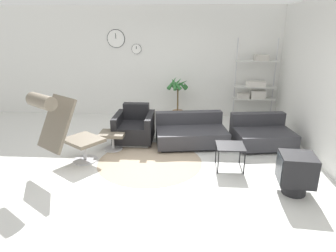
{
  "coord_description": "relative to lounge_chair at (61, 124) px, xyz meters",
  "views": [
    {
      "loc": [
        0.53,
        -4.9,
        2.33
      ],
      "look_at": [
        0.2,
        0.34,
        0.55
      ],
      "focal_mm": 32.0,
      "sensor_mm": 36.0,
      "label": 1
    }
  ],
  "objects": [
    {
      "name": "couch_second",
      "position": [
        3.57,
        1.25,
        -0.58
      ],
      "size": [
        1.24,
        1.04,
        0.6
      ],
      "rotation": [
        0.0,
        0.0,
        3.29
      ],
      "color": "black",
      "rests_on": "ground_plane"
    },
    {
      "name": "lounge_chair",
      "position": [
        0.0,
        0.0,
        0.0
      ],
      "size": [
        1.09,
        1.19,
        1.34
      ],
      "rotation": [
        0.0,
        0.0,
        -0.63
      ],
      "color": "#BCBCC1",
      "rests_on": "ground_plane"
    },
    {
      "name": "side_table",
      "position": [
        2.78,
        0.17,
        -0.42
      ],
      "size": [
        0.46,
        0.46,
        0.42
      ],
      "color": "black",
      "rests_on": "ground_plane"
    },
    {
      "name": "ground_plane",
      "position": [
        1.5,
        0.39,
        -0.8
      ],
      "size": [
        12.0,
        12.0,
        0.0
      ],
      "primitive_type": "plane",
      "color": "silver"
    },
    {
      "name": "ottoman",
      "position": [
        0.61,
        0.84,
        -0.53
      ],
      "size": [
        0.48,
        0.41,
        0.36
      ],
      "color": "#BCBCC1",
      "rests_on": "ground_plane"
    },
    {
      "name": "crt_television",
      "position": [
        3.61,
        -0.58,
        -0.47
      ],
      "size": [
        0.52,
        0.49,
        0.6
      ],
      "rotation": [
        0.0,
        0.0,
        1.48
      ],
      "color": "black",
      "rests_on": "ground_plane"
    },
    {
      "name": "shelf_unit",
      "position": [
        3.73,
        2.96,
        0.16
      ],
      "size": [
        1.02,
        0.28,
        2.04
      ],
      "color": "#BCBCC1",
      "rests_on": "ground_plane"
    },
    {
      "name": "round_rug",
      "position": [
        1.4,
        0.32,
        -0.8
      ],
      "size": [
        1.86,
        1.86,
        0.01
      ],
      "color": "tan",
      "rests_on": "ground_plane"
    },
    {
      "name": "potted_plant",
      "position": [
        1.82,
        2.83,
        -0.22
      ],
      "size": [
        0.56,
        0.53,
        1.12
      ],
      "color": "brown",
      "rests_on": "ground_plane"
    },
    {
      "name": "armchair_red",
      "position": [
        0.96,
        1.33,
        -0.52
      ],
      "size": [
        0.78,
        0.83,
        0.75
      ],
      "rotation": [
        0.0,
        0.0,
        3.14
      ],
      "color": "silver",
      "rests_on": "ground_plane"
    },
    {
      "name": "couch_low",
      "position": [
        2.13,
        1.25,
        -0.58
      ],
      "size": [
        1.52,
        1.08,
        0.6
      ],
      "rotation": [
        0.0,
        0.0,
        3.29
      ],
      "color": "black",
      "rests_on": "ground_plane"
    },
    {
      "name": "wall_back",
      "position": [
        1.49,
        3.31,
        0.6
      ],
      "size": [
        12.0,
        0.09,
        2.8
      ],
      "color": "silver",
      "rests_on": "ground_plane"
    },
    {
      "name": "wall_right",
      "position": [
        4.41,
        0.39,
        0.6
      ],
      "size": [
        0.06,
        12.0,
        2.8
      ],
      "color": "silver",
      "rests_on": "ground_plane"
    }
  ]
}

